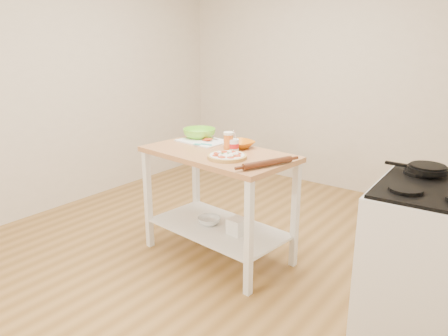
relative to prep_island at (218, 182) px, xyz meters
name	(u,v)px	position (x,y,z in m)	size (l,w,h in m)	color
room_shell	(212,93)	(-0.05, -0.01, 0.70)	(4.04, 4.54, 2.74)	olive
prep_island	(218,182)	(0.00, 0.00, 0.00)	(1.26, 0.77, 0.90)	#AF7748
gas_stove	(429,260)	(1.60, 0.01, -0.18)	(0.72, 0.83, 1.11)	white
skillet	(426,169)	(1.48, 0.21, 0.32)	(0.38, 0.24, 0.03)	black
pizza	(227,156)	(0.17, -0.12, 0.27)	(0.29, 0.29, 0.05)	tan
cutting_board	(203,141)	(-0.31, 0.19, 0.26)	(0.43, 0.34, 0.04)	white
spatula	(202,144)	(-0.21, 0.06, 0.27)	(0.15, 0.08, 0.01)	#3BBFBB
knife	(202,137)	(-0.38, 0.27, 0.27)	(0.27, 0.03, 0.01)	silver
orange_bowl	(239,144)	(0.06, 0.20, 0.28)	(0.23, 0.23, 0.06)	orange
green_bowl	(199,134)	(-0.41, 0.26, 0.29)	(0.28, 0.28, 0.09)	#75D52D
beer_pint	(228,142)	(0.07, 0.04, 0.33)	(0.08, 0.08, 0.16)	orange
yogurt_tub	(233,145)	(0.10, 0.06, 0.30)	(0.09, 0.09, 0.18)	white
rolling_pin	(268,163)	(0.53, -0.12, 0.27)	(0.05, 0.05, 0.40)	#572913
shelf_glass_bowl	(209,221)	(-0.09, -0.01, -0.36)	(0.19, 0.19, 0.06)	silver
shelf_bin	(237,226)	(0.20, -0.02, -0.33)	(0.13, 0.13, 0.13)	white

